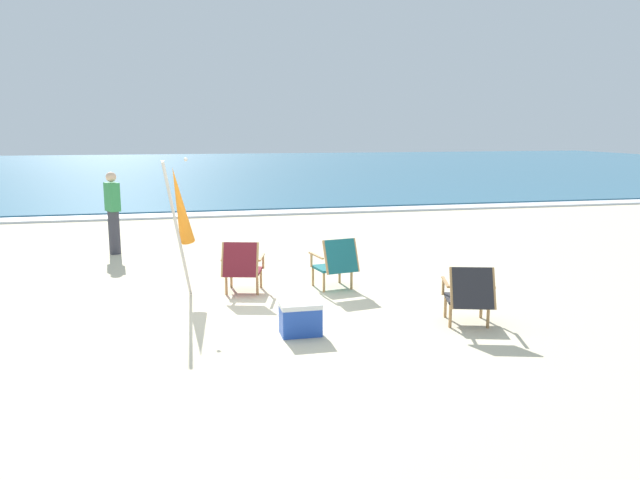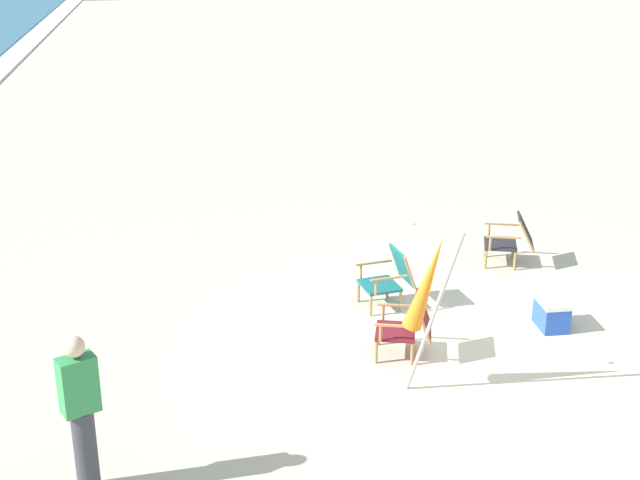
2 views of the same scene
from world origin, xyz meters
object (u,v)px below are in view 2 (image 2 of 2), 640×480
at_px(beach_chair_far_center, 512,238).
at_px(cooler_box, 552,313).
at_px(beach_chair_back_left, 408,324).
at_px(umbrella_furled_orange, 427,285).
at_px(person_near_chairs, 81,413).
at_px(beach_chair_back_right, 390,276).

relative_size(beach_chair_far_center, cooler_box, 1.77).
bearing_deg(beach_chair_back_left, umbrella_furled_orange, 178.54).
xyz_separation_m(person_near_chairs, cooler_box, (2.66, -5.63, -0.64)).
bearing_deg(cooler_box, beach_chair_back_left, 103.67).
bearing_deg(beach_chair_back_right, beach_chair_back_left, 176.88).
distance_m(beach_chair_far_center, person_near_chairs, 7.54).
height_order(beach_chair_back_left, person_near_chairs, person_near_chairs).
xyz_separation_m(beach_chair_back_left, person_near_chairs, (-2.17, 3.60, 0.41)).
distance_m(beach_chair_far_center, umbrella_furled_orange, 4.25).
distance_m(beach_chair_far_center, cooler_box, 2.14).
relative_size(umbrella_furled_orange, cooler_box, 4.20).
xyz_separation_m(beach_chair_back_right, cooler_box, (-0.94, -1.96, -0.23)).
relative_size(person_near_chairs, cooler_box, 3.33).
relative_size(beach_chair_back_right, beach_chair_back_left, 1.00).
relative_size(umbrella_furled_orange, person_near_chairs, 1.26).
bearing_deg(person_near_chairs, cooler_box, -64.72).
bearing_deg(beach_chair_back_right, beach_chair_far_center, -61.05).
xyz_separation_m(beach_chair_back_left, beach_chair_far_center, (2.62, -2.21, -0.01)).
distance_m(umbrella_furled_orange, cooler_box, 2.72).
bearing_deg(cooler_box, beach_chair_far_center, -4.76).
distance_m(umbrella_furled_orange, person_near_chairs, 3.83).
bearing_deg(beach_chair_back_left, cooler_box, -76.33).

